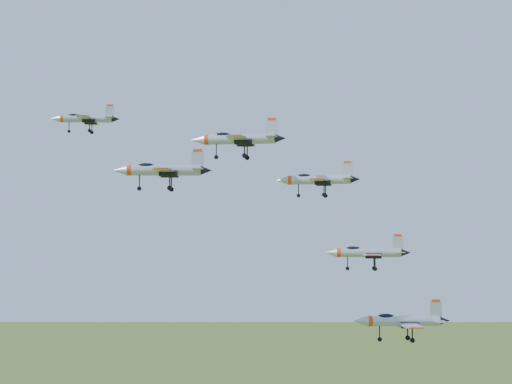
# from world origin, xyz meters

# --- Properties ---
(jet_lead) EXTENTS (11.72, 9.79, 3.13)m
(jet_lead) POSITION_xyz_m (-24.90, 15.17, 137.55)
(jet_lead) COLOR #A5ACB2
(jet_left_high) EXTENTS (14.02, 11.56, 3.75)m
(jet_left_high) POSITION_xyz_m (2.91, 1.09, 131.74)
(jet_left_high) COLOR #A5ACB2
(jet_right_high) EXTENTS (12.28, 10.23, 3.28)m
(jet_right_high) POSITION_xyz_m (-4.34, -15.25, 125.71)
(jet_right_high) COLOR #A5ACB2
(jet_left_low) EXTENTS (12.25, 10.17, 3.27)m
(jet_left_low) POSITION_xyz_m (14.40, 1.88, 125.79)
(jet_left_low) COLOR #A5ACB2
(jet_right_low) EXTENTS (10.48, 8.60, 2.81)m
(jet_right_low) POSITION_xyz_m (20.58, -12.67, 115.65)
(jet_right_low) COLOR #A5ACB2
(jet_trail) EXTENTS (13.07, 10.92, 3.50)m
(jet_trail) POSITION_xyz_m (25.46, -3.89, 106.48)
(jet_trail) COLOR #A5ACB2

